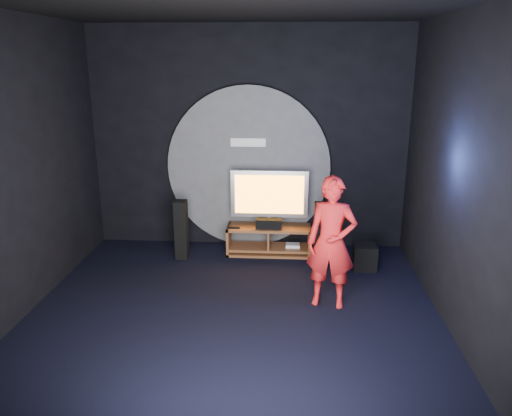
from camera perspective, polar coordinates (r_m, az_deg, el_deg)
The scene contains 15 objects.
floor at distance 6.16m, azimuth -2.66°, elevation -12.21°, with size 5.00×5.00×0.00m, color black.
back_wall at distance 7.98m, azimuth -0.85°, elevation 7.84°, with size 5.00×0.04×3.50m, color black.
front_wall at distance 3.17m, azimuth -8.04°, elevation -6.14°, with size 5.00×0.04×3.50m, color black.
left_wall at distance 6.32m, azimuth -26.08°, elevation 3.82°, with size 0.04×5.00×3.50m, color black.
right_wall at distance 5.81m, azimuth 22.47°, elevation 3.24°, with size 0.04×5.00×3.50m, color black.
ceiling at distance 5.42m, azimuth -3.19°, elevation 22.29°, with size 5.00×5.00×0.01m, color black.
wall_disc_panel at distance 8.00m, azimuth -0.87°, elevation 4.61°, with size 2.60×0.11×2.60m.
media_console at distance 7.92m, azimuth 1.53°, elevation -3.88°, with size 1.31×0.45×0.45m.
tv at distance 7.75m, azimuth 1.53°, elevation 1.40°, with size 1.20×0.22×0.88m.
center_speaker at distance 7.72m, azimuth 1.46°, elevation -1.82°, with size 0.40×0.15×0.15m, color black.
remote at distance 7.75m, azimuth -2.51°, elevation -2.26°, with size 0.18×0.05×0.02m, color black.
tower_speaker_left at distance 7.74m, azimuth -8.53°, elevation -2.47°, with size 0.18×0.20×0.92m, color black.
tower_speaker_right at distance 7.61m, azimuth 7.30°, elevation -2.76°, with size 0.18×0.20×0.92m, color black.
subwoofer at distance 7.53m, azimuth 12.29°, elevation -5.47°, with size 0.33×0.33×0.37m, color black.
player at distance 6.16m, azimuth 8.60°, elevation -3.94°, with size 0.60×0.39×1.65m, color red.
Camera 1 is at (0.63, -5.36, 2.97)m, focal length 35.00 mm.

